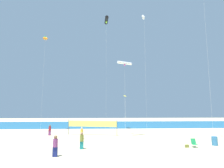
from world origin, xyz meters
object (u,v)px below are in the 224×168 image
at_px(beachgoer_olive_shirt, 82,140).
at_px(kite_black_tube, 106,20).
at_px(kite_white_tube, 125,63).
at_px(kite_magenta_diamond, 204,3).
at_px(folding_beach_chair, 194,143).
at_px(beachgoer_mustard_shirt, 82,133).
at_px(beachgoer_plum_shirt, 55,145).
at_px(beachgoer_maroon_shirt, 50,130).
at_px(kite_orange_inflatable, 45,39).
at_px(kite_yellow_diamond, 125,97).
at_px(volleyball_net, 92,124).
at_px(kite_white_delta, 144,17).
at_px(beach_handbag, 187,146).
at_px(trash_barrel, 215,141).

relative_size(beachgoer_olive_shirt, kite_black_tube, 0.08).
relative_size(kite_white_tube, kite_black_tube, 0.51).
bearing_deg(beachgoer_olive_shirt, kite_magenta_diamond, 87.69).
bearing_deg(folding_beach_chair, beachgoer_mustard_shirt, 179.33).
relative_size(beachgoer_plum_shirt, beachgoer_maroon_shirt, 1.13).
bearing_deg(beachgoer_olive_shirt, kite_orange_inflatable, -160.15).
distance_m(kite_yellow_diamond, kite_black_tube, 16.03).
bearing_deg(beachgoer_maroon_shirt, kite_yellow_diamond, -155.10).
height_order(beachgoer_olive_shirt, folding_beach_chair, beachgoer_olive_shirt).
distance_m(volleyball_net, kite_white_tube, 10.77).
bearing_deg(beachgoer_plum_shirt, beachgoer_olive_shirt, 3.17).
bearing_deg(kite_magenta_diamond, kite_yellow_diamond, 146.47).
relative_size(folding_beach_chair, kite_white_tube, 0.08).
relative_size(beachgoer_plum_shirt, kite_orange_inflatable, 0.10).
relative_size(volleyball_net, kite_white_delta, 0.36).
height_order(beachgoer_mustard_shirt, beach_handbag, beachgoer_mustard_shirt).
distance_m(beachgoer_olive_shirt, kite_magenta_diamond, 23.64).
bearing_deg(trash_barrel, volleyball_net, 149.22).
bearing_deg(beachgoer_olive_shirt, folding_beach_chair, 79.09).
relative_size(kite_white_tube, kite_orange_inflatable, 0.62).
distance_m(kite_yellow_diamond, kite_magenta_diamond, 17.20).
bearing_deg(kite_orange_inflatable, kite_white_delta, -8.52).
height_order(volleyball_net, kite_orange_inflatable, kite_orange_inflatable).
relative_size(beachgoer_plum_shirt, kite_black_tube, 0.08).
xyz_separation_m(kite_white_tube, kite_magenta_diamond, (10.42, -4.02, 7.44)).
relative_size(beachgoer_plum_shirt, kite_yellow_diamond, 0.29).
distance_m(folding_beach_chair, kite_white_tube, 13.94).
distance_m(beachgoer_olive_shirt, beach_handbag, 11.21).
xyz_separation_m(volleyball_net, kite_yellow_diamond, (5.21, -0.14, 4.38)).
bearing_deg(kite_black_tube, beachgoer_plum_shirt, -105.76).
relative_size(trash_barrel, kite_white_tube, 0.09).
bearing_deg(kite_yellow_diamond, beachgoer_mustard_shirt, -153.80).
relative_size(volleyball_net, kite_white_tube, 0.70).
bearing_deg(beachgoer_mustard_shirt, beachgoer_maroon_shirt, 90.76).
bearing_deg(beachgoer_maroon_shirt, beach_handbag, 177.03).
bearing_deg(folding_beach_chair, volleyball_net, 165.57).
relative_size(beachgoer_plum_shirt, kite_white_tube, 0.16).
bearing_deg(kite_black_tube, beachgoer_mustard_shirt, -114.64).
xyz_separation_m(beachgoer_plum_shirt, kite_white_tube, (7.33, 9.68, 9.87)).
distance_m(volleyball_net, kite_magenta_diamond, 23.59).
distance_m(trash_barrel, kite_orange_inflatable, 31.79).
bearing_deg(volleyball_net, beach_handbag, -41.41).
distance_m(beachgoer_maroon_shirt, kite_black_tube, 22.50).
relative_size(trash_barrel, volleyball_net, 0.13).
height_order(volleyball_net, kite_yellow_diamond, kite_yellow_diamond).
height_order(trash_barrel, beach_handbag, trash_barrel).
relative_size(beachgoer_maroon_shirt, beach_handbag, 4.30).
bearing_deg(kite_white_delta, kite_white_tube, -133.26).
bearing_deg(volleyball_net, folding_beach_chair, -38.95).
bearing_deg(kite_white_tube, kite_yellow_diamond, 82.16).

